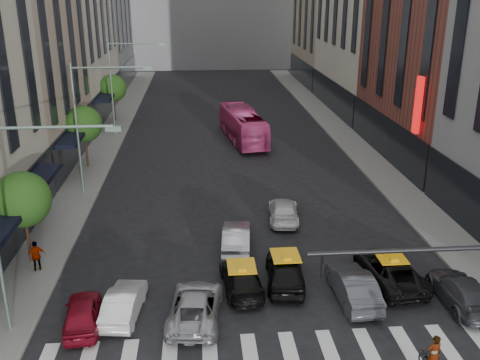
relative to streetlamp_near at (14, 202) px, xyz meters
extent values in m
cube|color=slate|center=(-1.46, 26.00, -5.83)|extent=(3.00, 96.00, 0.15)
cube|color=slate|center=(21.54, 26.00, -5.83)|extent=(3.00, 96.00, 0.15)
cube|color=tan|center=(-6.96, 24.00, 6.10)|extent=(8.00, 16.00, 24.00)
cylinder|color=black|center=(-1.76, 6.00, -4.18)|extent=(0.18, 0.18, 3.15)
sphere|color=#1B4513|center=(-1.76, 6.00, -2.24)|extent=(2.88, 2.88, 2.88)
cylinder|color=black|center=(-1.76, 22.00, -4.18)|extent=(0.18, 0.18, 3.15)
sphere|color=#1B4513|center=(-1.76, 22.00, -2.24)|extent=(2.88, 2.88, 2.88)
cylinder|color=black|center=(-1.76, 38.00, -4.18)|extent=(0.18, 0.18, 3.15)
sphere|color=#1B4513|center=(-1.76, 38.00, -2.24)|extent=(2.88, 2.88, 2.88)
cylinder|color=gray|center=(1.54, 0.00, 2.95)|extent=(5.00, 0.12, 0.12)
cube|color=gray|center=(4.04, 0.00, 2.85)|extent=(0.60, 0.25, 0.18)
cylinder|color=gray|center=(-0.96, 16.00, -1.25)|extent=(0.16, 0.16, 9.00)
cylinder|color=gray|center=(1.54, 16.00, 2.95)|extent=(5.00, 0.12, 0.12)
cube|color=gray|center=(4.04, 16.00, 2.85)|extent=(0.60, 0.25, 0.18)
cylinder|color=gray|center=(-0.96, 32.00, -1.25)|extent=(0.16, 0.16, 9.00)
cylinder|color=gray|center=(1.54, 32.00, 2.95)|extent=(5.00, 0.12, 0.12)
cube|color=gray|center=(4.04, 32.00, 2.85)|extent=(0.60, 0.25, 0.18)
cylinder|color=black|center=(15.54, -5.00, -0.10)|extent=(10.00, 0.16, 0.16)
imported|color=black|center=(11.04, -5.00, -0.60)|extent=(0.13, 0.16, 0.80)
cube|color=red|center=(22.64, 16.00, 0.10)|extent=(0.30, 0.70, 4.00)
imported|color=maroon|center=(2.06, 0.16, -5.27)|extent=(1.92, 3.87, 1.27)
imported|color=silver|center=(3.74, 0.85, -5.26)|extent=(1.77, 4.02, 1.28)
imported|color=#9F9FA4|center=(6.88, 0.33, -5.25)|extent=(2.69, 4.95, 1.32)
imported|color=black|center=(9.10, 2.54, -5.28)|extent=(2.11, 4.45, 1.25)
imported|color=black|center=(11.27, 2.92, -5.14)|extent=(2.24, 4.65, 1.53)
imported|color=#3D3E44|center=(14.20, 1.26, -5.18)|extent=(1.70, 4.46, 1.45)
imported|color=black|center=(16.39, 2.60, -5.20)|extent=(2.69, 5.23, 1.41)
imported|color=#3A3C41|center=(19.04, 0.50, -5.23)|extent=(1.89, 4.62, 1.34)
imported|color=#AFAFB5|center=(9.16, 6.81, -5.20)|extent=(1.89, 4.40, 1.41)
imported|color=silver|center=(12.39, 10.55, -5.27)|extent=(2.26, 4.55, 1.27)
imported|color=#D63F85|center=(11.42, 29.25, -4.39)|extent=(3.99, 11.10, 3.02)
imported|color=gray|center=(15.62, -4.26, -4.12)|extent=(0.65, 0.47, 1.64)
imported|color=gray|center=(-1.14, 5.01, -4.95)|extent=(1.02, 0.70, 1.61)
camera|label=1|loc=(7.23, -19.89, 7.84)|focal=40.00mm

